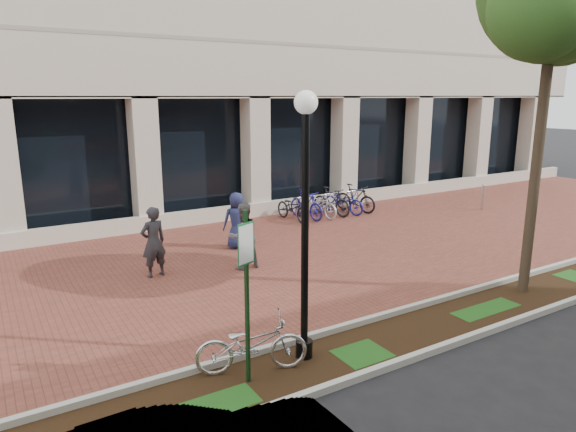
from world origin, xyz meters
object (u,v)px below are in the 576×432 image
pedestrian_left (153,242)px  pedestrian_mid (243,236)px  parking_sign (247,278)px  pedestrian_right (237,220)px  bike_rack_cluster (325,203)px  bollard (483,197)px  lamppost (305,214)px  locked_bicycle (251,344)px

pedestrian_left → pedestrian_mid: bearing=153.4°
parking_sign → pedestrian_right: bearing=43.5°
pedestrian_left → bike_rack_cluster: (7.16, 3.07, -0.37)m
bollard → bike_rack_cluster: bike_rack_cluster is taller
pedestrian_right → pedestrian_left: bearing=34.9°
parking_sign → pedestrian_right: 7.18m
lamppost → bollard: bearing=26.4°
locked_bicycle → pedestrian_mid: pedestrian_mid is taller
pedestrian_mid → bollard: (10.81, 1.38, -0.33)m
pedestrian_left → pedestrian_mid: pedestrian_left is taller
bollard → parking_sign: bearing=-154.8°
parking_sign → pedestrian_right: parking_sign is taller
pedestrian_right → bike_rack_cluster: 4.84m
lamppost → pedestrian_right: size_ratio=2.68×
pedestrian_right → bollard: size_ratio=1.63×
pedestrian_left → pedestrian_right: pedestrian_left is taller
bollard → lamppost: bearing=-153.6°
locked_bicycle → pedestrian_left: bearing=20.0°
pedestrian_mid → pedestrian_right: size_ratio=1.04×
pedestrian_left → pedestrian_mid: 2.16m
pedestrian_mid → bollard: pedestrian_mid is taller
parking_sign → pedestrian_left: size_ratio=1.56×
pedestrian_right → bike_rack_cluster: size_ratio=0.45×
locked_bicycle → bike_rack_cluster: 10.88m
pedestrian_right → bollard: 10.17m
pedestrian_mid → bike_rack_cluster: size_ratio=0.46×
pedestrian_mid → bike_rack_cluster: pedestrian_mid is taller
pedestrian_left → pedestrian_right: 2.95m
pedestrian_mid → bollard: size_ratio=1.69×
lamppost → bike_rack_cluster: size_ratio=1.19×
pedestrian_left → parking_sign: bearing=76.5°
parking_sign → pedestrian_mid: (2.31, 4.79, -0.84)m
pedestrian_left → lamppost: bearing=89.0°
lamppost → pedestrian_right: (1.82, 6.27, -1.64)m
parking_sign → bike_rack_cluster: bearing=26.8°
pedestrian_right → bike_rack_cluster: (4.42, 1.95, -0.32)m
bike_rack_cluster → parking_sign: bearing=-141.0°
pedestrian_left → bike_rack_cluster: bearing=-167.9°
parking_sign → bollard: size_ratio=2.70×
parking_sign → lamppost: (1.14, 0.22, 0.76)m
locked_bicycle → bollard: size_ratio=1.78×
pedestrian_left → pedestrian_right: bearing=-168.9°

